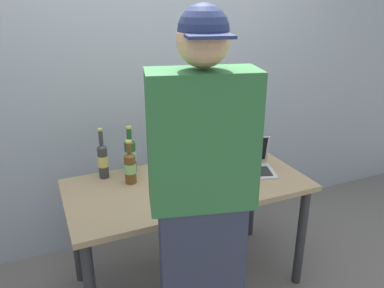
{
  "coord_description": "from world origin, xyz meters",
  "views": [
    {
      "loc": [
        -0.8,
        -1.91,
        1.8
      ],
      "look_at": [
        0.03,
        0.0,
        0.99
      ],
      "focal_mm": 35.49,
      "sensor_mm": 36.0,
      "label": 1
    }
  ],
  "objects_px": {
    "beer_bottle_amber": "(130,166)",
    "person_figure": "(201,211)",
    "beer_bottle_brown": "(103,160)",
    "beer_bottle_green": "(130,155)",
    "laptop": "(246,163)"
  },
  "relations": [
    {
      "from": "beer_bottle_amber",
      "to": "person_figure",
      "type": "xyz_separation_m",
      "value": [
        0.14,
        -0.72,
        0.06
      ]
    },
    {
      "from": "beer_bottle_brown",
      "to": "beer_bottle_amber",
      "type": "xyz_separation_m",
      "value": [
        0.14,
        -0.14,
        -0.01
      ]
    },
    {
      "from": "beer_bottle_green",
      "to": "beer_bottle_brown",
      "type": "xyz_separation_m",
      "value": [
        -0.18,
        -0.01,
        -0.0
      ]
    },
    {
      "from": "laptop",
      "to": "beer_bottle_amber",
      "type": "relative_size",
      "value": 1.5
    },
    {
      "from": "beer_bottle_brown",
      "to": "person_figure",
      "type": "relative_size",
      "value": 0.18
    },
    {
      "from": "beer_bottle_amber",
      "to": "person_figure",
      "type": "bearing_deg",
      "value": -79.18
    },
    {
      "from": "laptop",
      "to": "beer_bottle_amber",
      "type": "bearing_deg",
      "value": 171.05
    },
    {
      "from": "laptop",
      "to": "beer_bottle_amber",
      "type": "xyz_separation_m",
      "value": [
        -0.74,
        0.12,
        0.06
      ]
    },
    {
      "from": "beer_bottle_brown",
      "to": "person_figure",
      "type": "xyz_separation_m",
      "value": [
        0.27,
        -0.86,
        0.05
      ]
    },
    {
      "from": "beer_bottle_brown",
      "to": "laptop",
      "type": "bearing_deg",
      "value": -16.11
    },
    {
      "from": "laptop",
      "to": "beer_bottle_brown",
      "type": "relative_size",
      "value": 1.27
    },
    {
      "from": "beer_bottle_brown",
      "to": "beer_bottle_amber",
      "type": "relative_size",
      "value": 1.18
    },
    {
      "from": "beer_bottle_amber",
      "to": "person_figure",
      "type": "relative_size",
      "value": 0.15
    },
    {
      "from": "laptop",
      "to": "person_figure",
      "type": "bearing_deg",
      "value": -134.77
    },
    {
      "from": "beer_bottle_brown",
      "to": "person_figure",
      "type": "bearing_deg",
      "value": -72.36
    }
  ]
}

